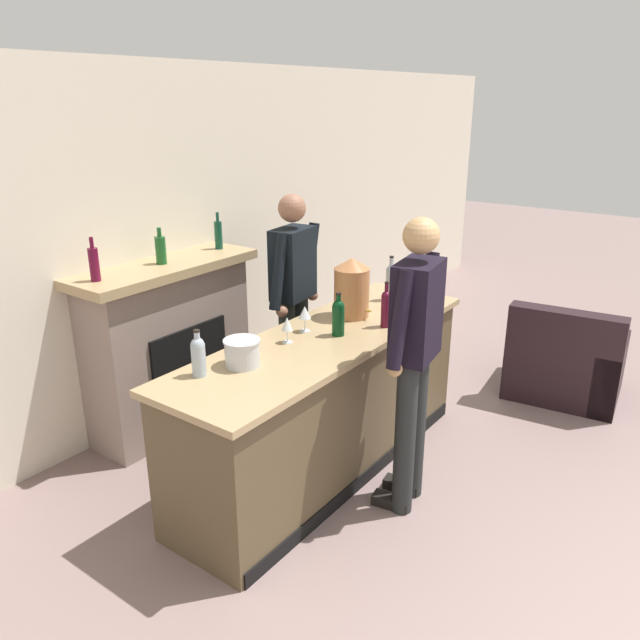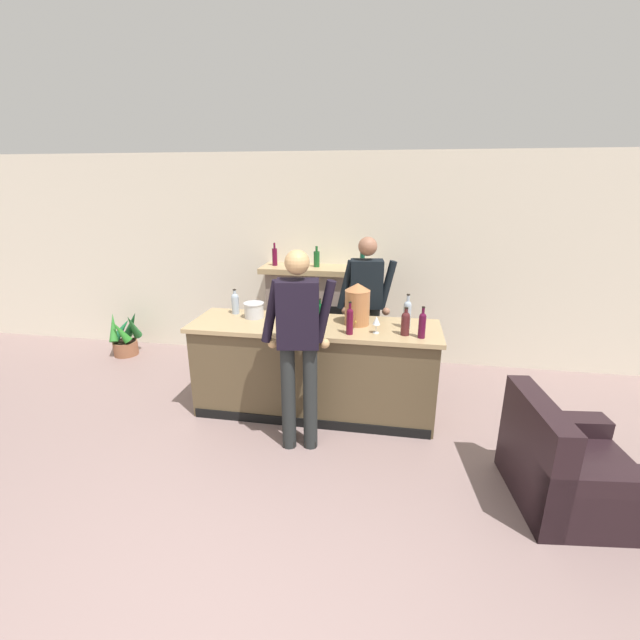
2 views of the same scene
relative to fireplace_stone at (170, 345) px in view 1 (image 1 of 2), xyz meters
name	(u,v)px [view 1 (image 1 of 2)]	position (x,y,z in m)	size (l,w,h in m)	color
wall_back_panel	(138,252)	(-0.01, 0.26, 0.70)	(12.00, 0.07, 2.75)	beige
bar_counter	(325,403)	(0.20, -1.34, -0.17)	(2.55, 0.76, 1.00)	brown
fireplace_stone	(170,345)	(0.00, 0.00, 0.00)	(1.48, 0.52, 1.63)	gray
armchair_black	(564,367)	(2.34, -2.36, -0.40)	(0.93, 1.00, 0.86)	black
person_customer	(414,354)	(0.18, -2.00, 0.36)	(0.65, 0.35, 1.86)	#232626
person_bartender	(294,298)	(0.68, -0.69, 0.34)	(0.66, 0.34, 1.81)	#262D2C
copper_dispenser	(352,287)	(0.63, -1.26, 0.54)	(0.26, 0.29, 0.43)	#AF6E41
ice_bucket_steel	(242,353)	(-0.48, -1.23, 0.40)	(0.22, 0.22, 0.16)	silver
wine_bottle_rose_blush	(338,316)	(0.26, -1.40, 0.46)	(0.08, 0.08, 0.29)	#083516
wine_bottle_port_short	(386,307)	(0.58, -1.57, 0.46)	(0.07, 0.07, 0.32)	#520D25
wine_bottle_chardonnay_pale	(414,289)	(1.11, -1.50, 0.45)	(0.08, 0.08, 0.27)	#4A1B1D
wine_bottle_cabernet_heavy	(391,281)	(1.12, -1.29, 0.48)	(0.08, 0.08, 0.35)	#9CAEBE
wine_bottle_riesling_slim	(198,355)	(-0.73, -1.13, 0.45)	(0.08, 0.08, 0.28)	#9CACBD
wine_bottle_merlot_tall	(429,285)	(1.26, -1.56, 0.46)	(0.07, 0.07, 0.30)	#4A0D2A
wine_glass_by_dispenser	(287,325)	(-0.04, -1.21, 0.44)	(0.07, 0.07, 0.17)	silver
wine_glass_mid_counter	(305,313)	(0.18, -1.18, 0.45)	(0.08, 0.08, 0.18)	silver
wine_glass_front_right	(395,299)	(0.83, -1.50, 0.44)	(0.07, 0.07, 0.17)	silver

